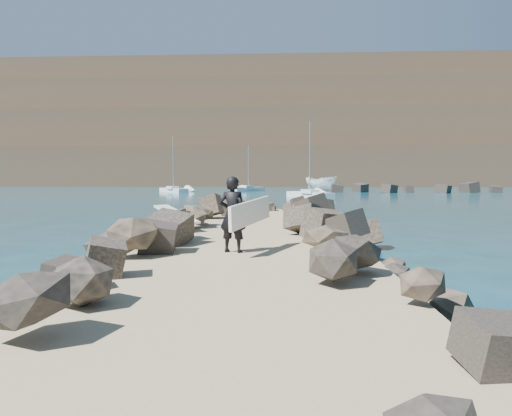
% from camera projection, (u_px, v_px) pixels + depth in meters
% --- Properties ---
extents(ground, '(800.00, 800.00, 0.00)m').
position_uv_depth(ground, '(258.00, 250.00, 15.47)').
color(ground, '#0F384C').
rests_on(ground, ground).
extents(jetty, '(6.00, 26.00, 0.60)m').
position_uv_depth(jetty, '(254.00, 251.00, 13.46)').
color(jetty, '#8C7759').
rests_on(jetty, ground).
extents(riprap_left, '(2.60, 22.00, 1.00)m').
position_uv_depth(riprap_left, '(162.00, 241.00, 14.10)').
color(riprap_left, black).
rests_on(riprap_left, ground).
extents(riprap_right, '(2.60, 22.00, 1.00)m').
position_uv_depth(riprap_right, '(351.00, 242.00, 13.79)').
color(riprap_right, black).
rests_on(riprap_right, ground).
extents(breakwater_secondary, '(52.00, 4.00, 1.20)m').
position_uv_depth(breakwater_secondary, '(509.00, 189.00, 68.32)').
color(breakwater_secondary, black).
rests_on(breakwater_secondary, ground).
extents(headland, '(360.00, 140.00, 32.00)m').
position_uv_depth(headland, '(305.00, 141.00, 173.19)').
color(headland, '#2D4919').
rests_on(headland, ground).
extents(surfboard_resting, '(2.00, 2.09, 0.08)m').
position_uv_depth(surfboard_resting, '(176.00, 218.00, 16.16)').
color(surfboard_resting, silver).
rests_on(surfboard_resting, riprap_left).
extents(boat_imported, '(6.39, 6.33, 2.52)m').
position_uv_depth(boat_imported, '(321.00, 183.00, 78.28)').
color(boat_imported, white).
rests_on(boat_imported, ground).
extents(surfer_with_board, '(1.28, 2.24, 1.90)m').
position_uv_depth(surfer_with_board, '(235.00, 214.00, 11.34)').
color(surfer_with_board, black).
rests_on(surfer_with_board, jetty).
extents(sailboat_a, '(5.74, 6.78, 8.80)m').
position_uv_depth(sailboat_a, '(173.00, 190.00, 70.62)').
color(sailboat_a, silver).
rests_on(sailboat_a, ground).
extents(sailboat_c, '(5.30, 7.27, 9.00)m').
position_uv_depth(sailboat_c, '(310.00, 195.00, 53.10)').
color(sailboat_c, silver).
rests_on(sailboat_c, ground).
extents(sailboat_f, '(3.06, 5.03, 6.26)m').
position_uv_depth(sailboat_f, '(406.00, 185.00, 108.19)').
color(sailboat_f, silver).
rests_on(sailboat_f, ground).
extents(sailboat_b, '(5.41, 5.60, 7.77)m').
position_uv_depth(sailboat_b, '(248.00, 189.00, 76.70)').
color(sailboat_b, silver).
rests_on(sailboat_b, ground).
extents(headland_buildings, '(137.50, 30.50, 5.00)m').
position_uv_depth(headland_buildings, '(326.00, 89.00, 163.79)').
color(headland_buildings, white).
rests_on(headland_buildings, headland).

